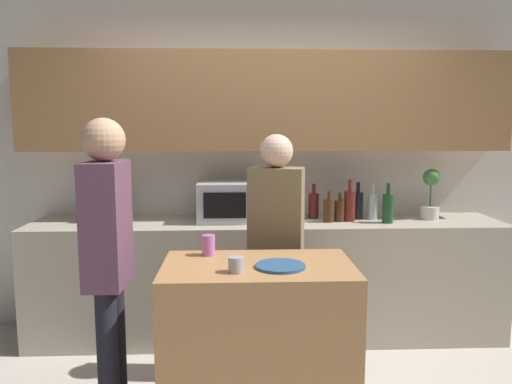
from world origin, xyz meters
The scene contains 19 objects.
back_wall centered at (0.00, 1.66, 1.54)m, with size 6.40×0.40×2.70m.
back_counter centered at (0.00, 1.39, 0.46)m, with size 3.60×0.62×0.91m.
kitchen_island centered at (-0.13, 0.18, 0.46)m, with size 1.01×0.61×0.92m.
microwave centered at (-0.27, 1.43, 1.06)m, with size 0.52×0.39×0.30m.
toaster centered at (-1.23, 1.43, 1.00)m, with size 0.26×0.16×0.18m.
potted_plant centered at (1.28, 1.43, 1.11)m, with size 0.14×0.14×0.40m.
bottle_0 centered at (0.27, 1.47, 1.01)m, with size 0.08×0.08×0.26m.
bottle_1 centered at (0.38, 1.51, 1.02)m, with size 0.08×0.08×0.27m.
bottle_2 centered at (0.47, 1.34, 1.01)m, with size 0.08×0.08×0.24m.
bottle_3 centered at (0.56, 1.37, 1.00)m, with size 0.08×0.08×0.22m.
bottle_4 centered at (0.63, 1.37, 1.04)m, with size 0.09×0.09×0.32m.
bottle_5 centered at (0.72, 1.47, 1.03)m, with size 0.08×0.08×0.29m.
bottle_6 centered at (0.83, 1.45, 1.02)m, with size 0.08×0.08×0.28m.
bottle_7 centered at (0.91, 1.29, 1.03)m, with size 0.08×0.08×0.30m.
plate_on_island centered at (-0.01, 0.12, 0.93)m, with size 0.26×0.26×0.01m.
cup_0 centered at (-0.24, 0.04, 0.96)m, with size 0.08×0.08×0.08m.
cup_1 centered at (-0.39, 0.37, 0.98)m, with size 0.07×0.07×0.12m.
person_left centered at (0.02, 0.74, 0.94)m, with size 0.38×0.27×1.59m.
person_center centered at (-0.91, 0.20, 1.01)m, with size 0.22×0.34×1.69m.
Camera 1 is at (-0.24, -2.37, 1.65)m, focal length 35.00 mm.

